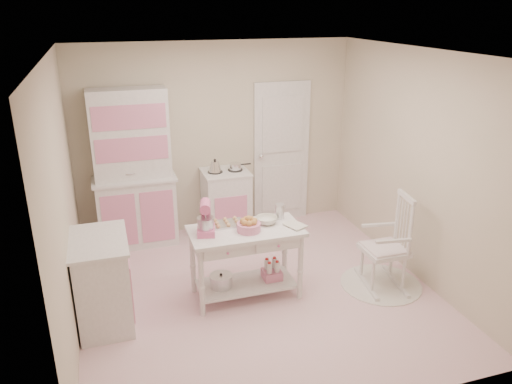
# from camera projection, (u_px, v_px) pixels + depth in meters

# --- Properties ---
(room_shell) EXTENTS (3.84, 3.84, 2.62)m
(room_shell) POSITION_uv_depth(u_px,v_px,m) (258.00, 151.00, 5.02)
(room_shell) COLOR pink
(room_shell) RESTS_ON ground
(door) EXTENTS (0.82, 0.05, 2.04)m
(door) POSITION_uv_depth(u_px,v_px,m) (281.00, 153.00, 7.18)
(door) COLOR silver
(door) RESTS_ON ground
(hutch) EXTENTS (1.06, 0.50, 2.08)m
(hutch) POSITION_uv_depth(u_px,v_px,m) (133.00, 170.00, 6.39)
(hutch) COLOR silver
(hutch) RESTS_ON ground
(stove) EXTENTS (0.62, 0.57, 0.92)m
(stove) POSITION_uv_depth(u_px,v_px,m) (226.00, 203.00, 6.89)
(stove) COLOR silver
(stove) RESTS_ON ground
(base_cabinet) EXTENTS (0.54, 0.84, 0.92)m
(base_cabinet) POSITION_uv_depth(u_px,v_px,m) (103.00, 281.00, 4.93)
(base_cabinet) COLOR silver
(base_cabinet) RESTS_ON ground
(lace_rug) EXTENTS (0.92, 0.92, 0.01)m
(lace_rug) POSITION_uv_depth(u_px,v_px,m) (381.00, 284.00, 5.75)
(lace_rug) COLOR white
(lace_rug) RESTS_ON ground
(rocking_chair) EXTENTS (0.58, 0.78, 1.10)m
(rocking_chair) POSITION_uv_depth(u_px,v_px,m) (385.00, 242.00, 5.56)
(rocking_chair) COLOR silver
(rocking_chair) RESTS_ON ground
(work_table) EXTENTS (1.20, 0.60, 0.80)m
(work_table) POSITION_uv_depth(u_px,v_px,m) (246.00, 263.00, 5.41)
(work_table) COLOR silver
(work_table) RESTS_ON ground
(stand_mixer) EXTENTS (0.26, 0.32, 0.34)m
(stand_mixer) POSITION_uv_depth(u_px,v_px,m) (206.00, 219.00, 5.11)
(stand_mixer) COLOR #E15F97
(stand_mixer) RESTS_ON work_table
(cookie_tray) EXTENTS (0.34, 0.24, 0.02)m
(cookie_tray) POSITION_uv_depth(u_px,v_px,m) (228.00, 224.00, 5.38)
(cookie_tray) COLOR silver
(cookie_tray) RESTS_ON work_table
(bread_basket) EXTENTS (0.25, 0.25, 0.09)m
(bread_basket) POSITION_uv_depth(u_px,v_px,m) (249.00, 227.00, 5.21)
(bread_basket) COLOR pink
(bread_basket) RESTS_ON work_table
(mixing_bowl) EXTENTS (0.24, 0.24, 0.07)m
(mixing_bowl) POSITION_uv_depth(u_px,v_px,m) (267.00, 220.00, 5.40)
(mixing_bowl) COLOR silver
(mixing_bowl) RESTS_ON work_table
(metal_pitcher) EXTENTS (0.10, 0.10, 0.17)m
(metal_pitcher) POSITION_uv_depth(u_px,v_px,m) (280.00, 211.00, 5.50)
(metal_pitcher) COLOR silver
(metal_pitcher) RESTS_ON work_table
(recipe_book) EXTENTS (0.24, 0.27, 0.02)m
(recipe_book) POSITION_uv_depth(u_px,v_px,m) (289.00, 228.00, 5.28)
(recipe_book) COLOR silver
(recipe_book) RESTS_ON work_table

